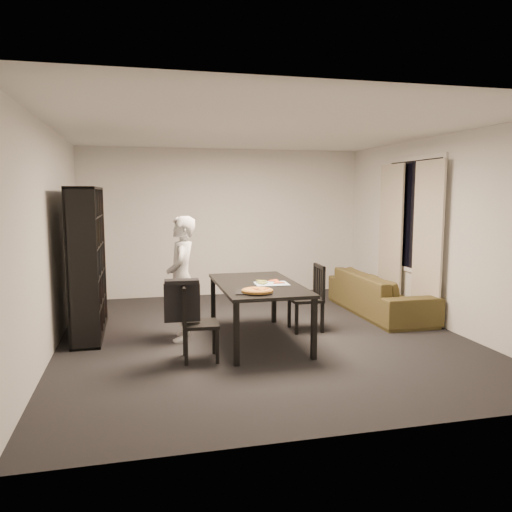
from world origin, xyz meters
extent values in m
cube|color=black|center=(0.00, 0.00, 0.00)|extent=(5.00, 5.50, 0.01)
cube|color=white|center=(0.00, 0.00, 2.60)|extent=(5.00, 5.50, 0.01)
cube|color=silver|center=(0.00, 2.75, 1.30)|extent=(5.00, 0.01, 2.60)
cube|color=silver|center=(0.00, -2.75, 1.30)|extent=(5.00, 0.01, 2.60)
cube|color=silver|center=(-2.50, 0.00, 1.30)|extent=(0.01, 5.50, 2.60)
cube|color=silver|center=(2.50, 0.00, 1.30)|extent=(0.01, 5.50, 2.60)
cube|color=black|center=(2.48, 0.60, 1.50)|extent=(0.02, 1.40, 1.60)
cube|color=white|center=(2.48, 0.60, 1.50)|extent=(0.03, 1.52, 1.72)
cube|color=#BCB4A1|center=(2.40, 0.08, 1.15)|extent=(0.03, 0.70, 2.25)
cube|color=#BCB4A1|center=(2.40, 1.12, 1.15)|extent=(0.03, 0.70, 2.25)
cube|color=black|center=(-2.16, 0.60, 0.95)|extent=(0.35, 1.50, 1.90)
cube|color=black|center=(-0.10, -0.22, 0.70)|extent=(0.96, 1.74, 0.04)
cube|color=black|center=(-0.54, -1.04, 0.34)|extent=(0.06, 0.06, 0.68)
cube|color=black|center=(0.33, -1.04, 0.34)|extent=(0.06, 0.06, 0.68)
cube|color=black|center=(-0.54, 0.60, 0.34)|extent=(0.06, 0.06, 0.68)
cube|color=black|center=(0.33, 0.60, 0.34)|extent=(0.06, 0.06, 0.68)
cube|color=black|center=(-0.88, -0.76, 0.40)|extent=(0.41, 0.41, 0.04)
cube|color=black|center=(-1.06, -0.75, 0.62)|extent=(0.06, 0.39, 0.42)
cube|color=black|center=(-1.06, -0.75, 0.81)|extent=(0.05, 0.37, 0.05)
cube|color=black|center=(-0.72, -0.93, 0.19)|extent=(0.04, 0.04, 0.38)
cube|color=black|center=(-0.71, -0.60, 0.19)|extent=(0.04, 0.04, 0.38)
cube|color=black|center=(-1.06, -0.92, 0.19)|extent=(0.04, 0.04, 0.38)
cube|color=black|center=(-1.04, -0.58, 0.19)|extent=(0.04, 0.04, 0.38)
cube|color=black|center=(0.63, 0.11, 0.42)|extent=(0.42, 0.42, 0.04)
cube|color=black|center=(0.82, 0.10, 0.66)|extent=(0.05, 0.41, 0.44)
cube|color=black|center=(0.82, 0.10, 0.86)|extent=(0.04, 0.39, 0.05)
cube|color=black|center=(0.46, 0.29, 0.20)|extent=(0.04, 0.04, 0.40)
cube|color=black|center=(0.45, -0.06, 0.20)|extent=(0.04, 0.04, 0.40)
cube|color=black|center=(0.81, 0.28, 0.20)|extent=(0.04, 0.04, 0.40)
cube|color=black|center=(0.80, -0.07, 0.20)|extent=(0.04, 0.04, 0.40)
cube|color=black|center=(-1.08, -0.75, 0.65)|extent=(0.39, 0.09, 0.42)
cube|color=black|center=(-1.08, -0.75, 0.88)|extent=(0.38, 0.18, 0.05)
imported|color=silver|center=(-1.01, 0.07, 0.77)|extent=(0.46, 0.62, 1.54)
cube|color=black|center=(-0.28, -0.74, 0.73)|extent=(0.46, 0.39, 0.01)
cylinder|color=olive|center=(-0.25, -0.79, 0.75)|extent=(0.35, 0.35, 0.02)
cylinder|color=gold|center=(-0.25, -0.79, 0.76)|extent=(0.31, 0.31, 0.01)
cube|color=white|center=(0.05, -0.31, 0.73)|extent=(0.41, 0.32, 0.01)
imported|color=#3B3617|center=(2.04, 0.74, 0.31)|extent=(0.83, 2.11, 0.62)
camera|label=1|loc=(-1.53, -6.07, 1.82)|focal=35.00mm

